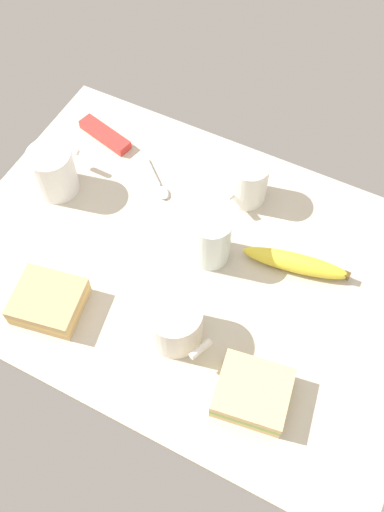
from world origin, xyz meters
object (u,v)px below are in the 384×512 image
Objects in this scene: coffee_mug_spare at (53,171)px; snack_bar at (105,135)px; glass_of_milk at (211,241)px; spoon at (159,185)px; sandwich_side at (49,301)px; banana at (296,263)px; coffee_mug_milky at (175,323)px; coffee_mug_black at (248,181)px; sandwich_main at (253,393)px.

coffee_mug_spare is 16.81cm from snack_bar.
spoon is at bearing 148.91° from glass_of_milk.
banana is at bearing 37.35° from sandwich_side.
coffee_mug_milky is at bearing -56.26° from spoon.
coffee_mug_black reaches higher than banana.
sandwich_main is 0.98× the size of sandwich_side.
spoon is (18.61, 9.68, -4.89)cm from coffee_mug_spare.
coffee_mug_black is 1.01× the size of spoon.
glass_of_milk is at bearing 129.99° from sandwich_main.
coffee_mug_milky is 0.92× the size of sandwich_main.
sandwich_side is (-21.35, -39.12, -2.79)cm from coffee_mug_black.
snack_bar reaches higher than spoon.
spoon is (-18.50, 27.70, -4.30)cm from coffee_mug_milky.
coffee_mug_milky is 33.59cm from spoon.
spoon is at bearing 137.65° from sandwich_main.
banana reaches higher than snack_bar.
coffee_mug_milky reaches higher than sandwich_side.
banana is (-2.83, 26.44, -0.36)cm from sandwich_main.
sandwich_side is at bearing -57.69° from snack_bar.
banana is at bearing 0.63° from snack_bar.
banana is 32.72cm from spoon.
snack_bar is (-33.83, 16.57, -3.76)cm from glass_of_milk.
coffee_mug_milky is 1.11× the size of glass_of_milk.
coffee_mug_milky reaches higher than banana.
coffee_mug_milky is at bearing -87.68° from coffee_mug_black.
coffee_mug_milky is 26.24cm from banana.
coffee_mug_milky reaches higher than spoon.
coffee_mug_milky is 17.73cm from glass_of_milk.
snack_bar is at bearing 159.19° from spoon.
coffee_mug_spare reaches higher than snack_bar.
coffee_mug_spare reaches higher than sandwich_main.
coffee_mug_black is at bearing 115.37° from sandwich_main.
coffee_mug_black reaches higher than sandwich_main.
snack_bar is (1.47, 16.20, -4.27)cm from coffee_mug_spare.
glass_of_milk is at bearing 48.06° from sandwich_side.
coffee_mug_spare reaches higher than banana.
coffee_mug_black is 0.74× the size of sandwich_main.
sandwich_side is at bearing -178.01° from sandwich_main.
coffee_mug_spare is 58.18cm from sandwich_main.
coffee_mug_milky is 0.90× the size of sandwich_side.
banana is (36.43, 27.80, -0.36)cm from sandwich_side.
banana is (15.53, 4.55, -2.92)cm from glass_of_milk.
coffee_mug_black is 15.87cm from glass_of_milk.
sandwich_main is 47.46cm from spoon.
glass_of_milk reaches higher than snack_bar.
glass_of_milk is 1.14× the size of spoon.
glass_of_milk reaches higher than spoon.
glass_of_milk is at bearing -0.61° from coffee_mug_spare.
coffee_mug_milky is 1.27× the size of spoon.
banana is at bearing 58.26° from coffee_mug_milky.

